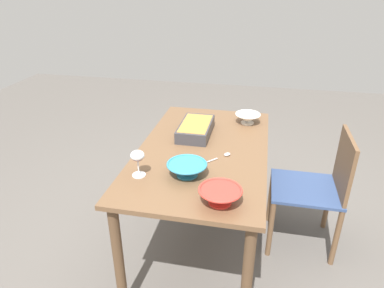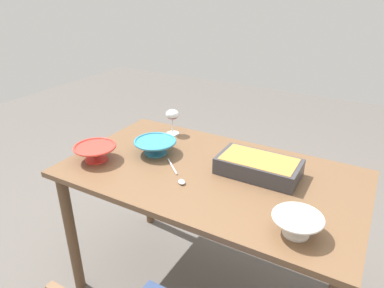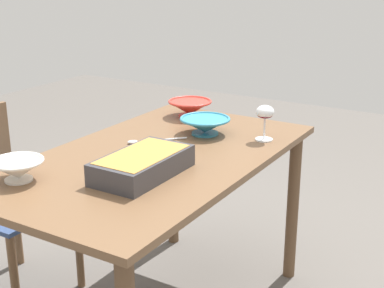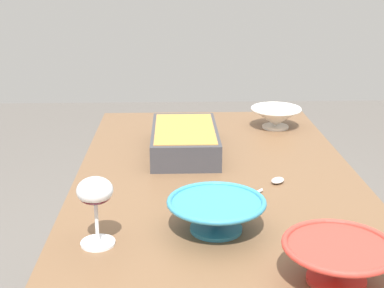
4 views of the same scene
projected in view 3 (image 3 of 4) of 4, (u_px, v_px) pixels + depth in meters
name	position (u px, v px, depth m)	size (l,w,h in m)	color
dining_table	(156.00, 179.00, 2.20)	(1.40, 0.80, 0.76)	brown
wine_glass	(265.00, 114.00, 2.31)	(0.08, 0.08, 0.15)	white
casserole_dish	(143.00, 163.00, 1.95)	(0.38, 0.20, 0.08)	#38383D
mixing_bowl	(205.00, 125.00, 2.42)	(0.22, 0.22, 0.08)	teal
small_bowl	(190.00, 107.00, 2.69)	(0.21, 0.21, 0.08)	red
serving_bowl	(18.00, 169.00, 1.90)	(0.18, 0.18, 0.08)	white
serving_spoon	(146.00, 141.00, 2.31)	(0.20, 0.19, 0.01)	silver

